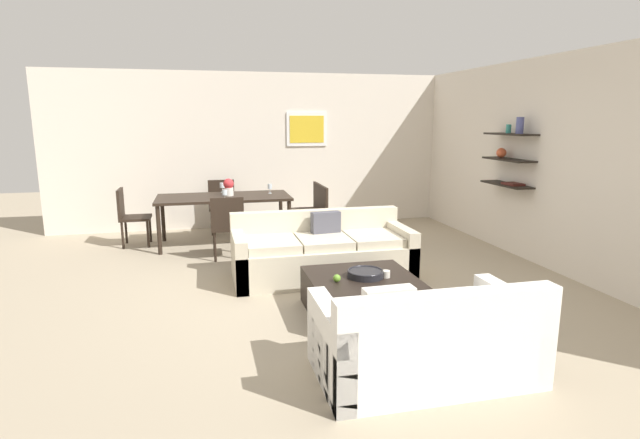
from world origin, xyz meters
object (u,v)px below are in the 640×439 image
object	(u,v)px
sofa_beige	(322,254)
dining_chair_left_far	(129,213)
dining_table	(224,200)
dining_chair_right_far	(311,206)
apple_on_coffee_table	(337,278)
dining_chair_head	(222,203)
dining_chair_foot	(227,223)
decorative_bowl	(365,273)
wine_glass_right_far	(270,187)
loveseat_white	(425,340)
centerpiece_vase	(229,187)
wine_glass_head	(222,186)
coffee_table	(362,296)
wine_glass_foot	(225,193)
dining_chair_right_near	(317,210)
candle_jar	(386,274)

from	to	relation	value
sofa_beige	dining_chair_left_far	xyz separation A→B (m)	(-2.48, 2.16, 0.21)
dining_table	dining_chair_right_far	xyz separation A→B (m)	(1.41, 0.21, -0.18)
dining_table	apple_on_coffee_table	bearing A→B (deg)	-74.50
dining_chair_head	dining_chair_foot	distance (m)	1.76
decorative_bowl	wine_glass_right_far	bearing A→B (deg)	98.48
loveseat_white	apple_on_coffee_table	xyz separation A→B (m)	(-0.36, 1.19, 0.12)
dining_chair_right_far	wine_glass_right_far	xyz separation A→B (m)	(-0.68, -0.10, 0.35)
centerpiece_vase	dining_table	bearing A→B (deg)	-160.94
dining_chair_foot	wine_glass_head	size ratio (longest dim) A/B	5.79
dining_chair_head	dining_chair_foot	size ratio (longest dim) A/B	1.00
dining_chair_left_far	coffee_table	bearing A→B (deg)	-52.67
wine_glass_head	sofa_beige	bearing A→B (deg)	-65.51
apple_on_coffee_table	decorative_bowl	bearing A→B (deg)	14.31
decorative_bowl	wine_glass_head	bearing A→B (deg)	108.70
dining_table	wine_glass_right_far	size ratio (longest dim) A/B	13.26
wine_glass_right_far	wine_glass_foot	distance (m)	0.90
dining_chair_right_near	dining_chair_right_far	world-z (taller)	same
apple_on_coffee_table	candle_jar	bearing A→B (deg)	2.50
sofa_beige	dining_chair_right_near	bearing A→B (deg)	79.20
candle_jar	wine_glass_right_far	size ratio (longest dim) A/B	0.54
dining_chair_head	dining_chair_foot	xyz separation A→B (m)	(0.00, -1.76, 0.00)
dining_chair_head	wine_glass_right_far	distance (m)	1.11
dining_chair_head	wine_glass_foot	bearing A→B (deg)	-90.00
sofa_beige	centerpiece_vase	distance (m)	2.29
dining_table	dining_chair_foot	xyz separation A→B (m)	(0.00, -0.88, -0.18)
centerpiece_vase	sofa_beige	bearing A→B (deg)	-63.24
candle_jar	dining_table	size ratio (longest dim) A/B	0.04
wine_glass_foot	centerpiece_vase	bearing A→B (deg)	79.76
coffee_table	dining_chair_foot	size ratio (longest dim) A/B	1.19
centerpiece_vase	candle_jar	bearing A→B (deg)	-67.83
coffee_table	dining_chair_left_far	size ratio (longest dim) A/B	1.19
apple_on_coffee_table	wine_glass_right_far	bearing A→B (deg)	93.04
coffee_table	dining_chair_left_far	xyz separation A→B (m)	(-2.59, 3.40, 0.31)
dining_table	decorative_bowl	bearing A→B (deg)	-69.06
decorative_bowl	dining_chair_right_far	xyz separation A→B (m)	(0.19, 3.40, 0.09)
sofa_beige	wine_glass_foot	bearing A→B (deg)	125.07
dining_chair_right_near	dining_chair_right_far	bearing A→B (deg)	90.00
sofa_beige	loveseat_white	distance (m)	2.52
dining_chair_right_near	wine_glass_head	size ratio (longest dim) A/B	5.79
sofa_beige	centerpiece_vase	xyz separation A→B (m)	(-1.00, 1.97, 0.60)
wine_glass_right_far	dining_chair_head	bearing A→B (deg)	133.53
dining_table	dining_chair_left_far	distance (m)	1.43
dining_chair_left_far	apple_on_coffee_table	bearing A→B (deg)	-56.38
dining_chair_right_far	wine_glass_head	size ratio (longest dim) A/B	5.79
sofa_beige	dining_chair_foot	xyz separation A→B (m)	(-1.08, 1.07, 0.21)
coffee_table	wine_glass_right_far	bearing A→B (deg)	97.97
loveseat_white	dining_chair_foot	size ratio (longest dim) A/B	1.82
decorative_bowl	dining_chair_right_far	distance (m)	3.40
dining_table	wine_glass_foot	bearing A→B (deg)	-90.00
dining_chair_head	wine_glass_foot	size ratio (longest dim) A/B	5.62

